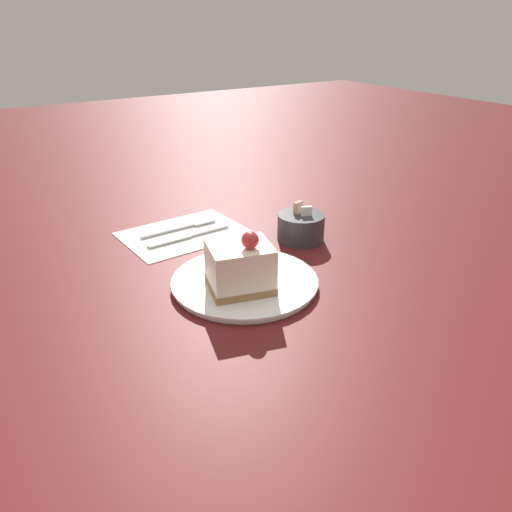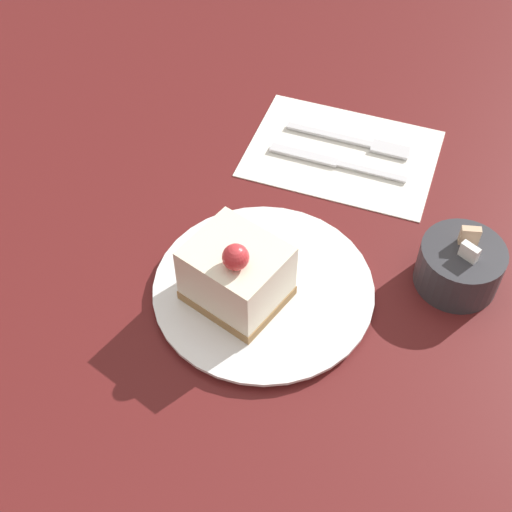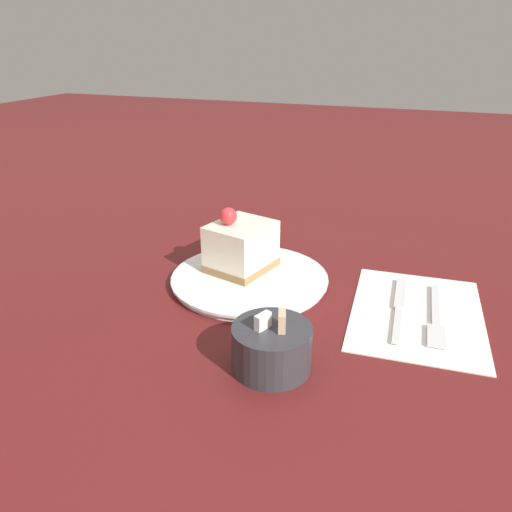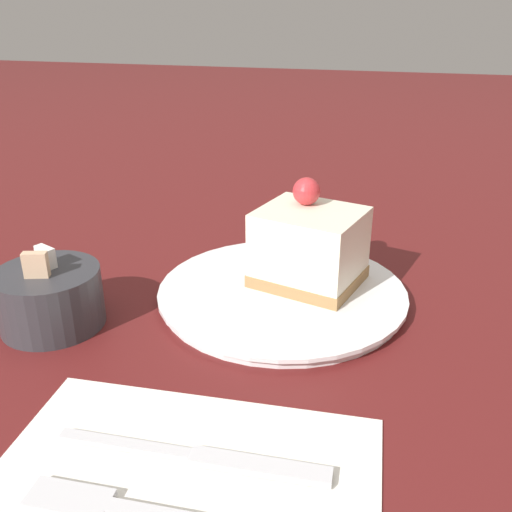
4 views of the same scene
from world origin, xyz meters
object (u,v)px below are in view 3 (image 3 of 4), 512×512
(knife, at_px, (399,302))
(sugar_bowl, at_px, (272,347))
(cake_slice, at_px, (241,246))
(fork, at_px, (436,319))
(plate, at_px, (249,279))

(knife, bearing_deg, sugar_bowl, 54.91)
(knife, bearing_deg, cake_slice, -5.78)
(cake_slice, bearing_deg, sugar_bowl, 134.93)
(knife, distance_m, sugar_bowl, 0.23)
(fork, bearing_deg, cake_slice, -10.93)
(cake_slice, distance_m, sugar_bowl, 0.24)
(fork, bearing_deg, knife, -33.27)
(cake_slice, relative_size, sugar_bowl, 1.26)
(sugar_bowl, bearing_deg, knife, -122.38)
(plate, relative_size, cake_slice, 2.09)
(cake_slice, distance_m, fork, 0.30)
(fork, height_order, knife, same)
(fork, xyz_separation_m, knife, (0.05, -0.03, 0.00))
(fork, relative_size, sugar_bowl, 1.81)
(fork, xyz_separation_m, sugar_bowl, (0.17, 0.16, 0.02))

